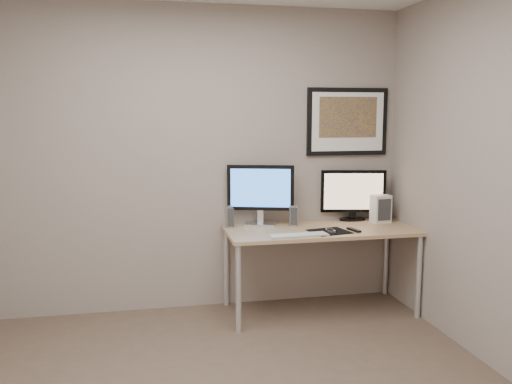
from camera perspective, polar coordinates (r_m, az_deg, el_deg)
The scene contains 12 objects.
room at distance 3.41m, azimuth -4.22°, elevation 7.39°, with size 3.60×3.60×3.60m.
desk at distance 4.64m, azimuth 6.76°, elevation -4.61°, with size 1.60×0.70×0.73m.
framed_art at distance 4.96m, azimuth 9.59°, elevation 7.32°, with size 0.75×0.04×0.60m.
monitor_large at distance 4.67m, azimuth 0.49°, elevation -0.01°, with size 0.56×0.25×0.53m.
monitor_tv at distance 4.97m, azimuth 10.19°, elevation -0.17°, with size 0.58×0.18×0.46m.
speaker_left at distance 4.61m, azimuth -2.86°, elevation -2.62°, with size 0.08×0.08×0.19m, color #B5B5BB.
speaker_right at distance 4.68m, azimuth 3.91°, elevation -2.50°, with size 0.07×0.07×0.18m, color #B5B5BB.
keyboard at distance 4.32m, azimuth 4.51°, elevation -4.54°, with size 0.48×0.13×0.02m, color silver.
mousepad at distance 4.50m, azimuth 7.73°, elevation -4.14°, with size 0.30×0.27×0.00m, color black.
mouse at distance 4.48m, azimuth 7.83°, elevation -3.96°, with size 0.05×0.09×0.03m, color black.
remote at distance 4.57m, azimuth 10.27°, elevation -3.92°, with size 0.04×0.16×0.02m, color black.
fan_unit at distance 4.96m, azimuth 12.99°, elevation -1.72°, with size 0.16×0.12×0.24m, color silver.
Camera 1 is at (-0.46, -2.93, 1.70)m, focal length 38.00 mm.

